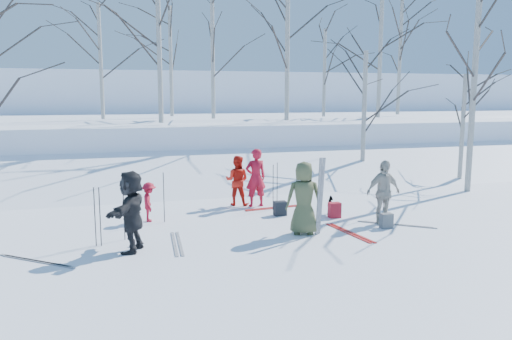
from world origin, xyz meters
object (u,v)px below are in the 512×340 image
object	(u,v)px
skier_redor_behind	(237,181)
skier_red_seated	(149,202)
skier_cream_east	(383,192)
backpack_dark	(280,208)
skier_red_north	(256,178)
backpack_red	(335,210)
dog	(334,206)
skier_olive_center	(304,198)
backpack_grey	(386,221)
skier_grey_west	(131,211)

from	to	relation	value
skier_redor_behind	skier_red_seated	bearing A→B (deg)	52.37
skier_cream_east	backpack_dark	xyz separation A→B (m)	(-2.30, 1.61, -0.64)
skier_red_north	backpack_red	world-z (taller)	skier_red_north
dog	skier_olive_center	bearing A→B (deg)	40.30
skier_cream_east	dog	bearing A→B (deg)	117.30
skier_redor_behind	backpack_grey	world-z (taller)	skier_redor_behind
skier_red_north	skier_red_seated	world-z (taller)	skier_red_north
backpack_grey	skier_red_seated	bearing A→B (deg)	157.87
backpack_dark	skier_redor_behind	bearing A→B (deg)	117.43
skier_cream_east	backpack_dark	bearing A→B (deg)	139.39
skier_cream_east	backpack_grey	xyz separation A→B (m)	(-0.13, -0.42, -0.65)
skier_red_north	skier_olive_center	bearing A→B (deg)	92.97
skier_red_north	backpack_grey	bearing A→B (deg)	124.78
dog	backpack_grey	distance (m)	1.81
skier_red_north	skier_red_seated	bearing A→B (deg)	15.34
backpack_grey	backpack_dark	distance (m)	2.97
skier_red_seated	dog	xyz separation A→B (m)	(5.06, -0.66, -0.28)
skier_red_north	skier_cream_east	xyz separation A→B (m)	(2.63, -2.93, -0.04)
skier_olive_center	skier_red_seated	xyz separation A→B (m)	(-3.53, 2.26, -0.36)
skier_olive_center	backpack_dark	distance (m)	2.07
skier_red_seated	skier_redor_behind	bearing A→B (deg)	-61.58
skier_red_north	backpack_grey	world-z (taller)	skier_red_north
skier_olive_center	skier_red_seated	size ratio (longest dim) A/B	1.68
skier_grey_west	dog	distance (m)	5.92
skier_red_seated	backpack_red	size ratio (longest dim) A/B	2.52
skier_cream_east	backpack_dark	distance (m)	2.88
skier_grey_west	backpack_red	distance (m)	5.73
skier_cream_east	backpack_grey	bearing A→B (deg)	-112.48
dog	backpack_dark	xyz separation A→B (m)	(-1.48, 0.35, -0.05)
skier_red_north	skier_grey_west	bearing A→B (deg)	41.06
skier_redor_behind	skier_grey_west	size ratio (longest dim) A/B	0.87
skier_red_north	backpack_red	bearing A→B (deg)	128.69
skier_red_north	skier_red_seated	xyz separation A→B (m)	(-3.24, -1.01, -0.35)
skier_redor_behind	skier_red_seated	distance (m)	3.04
skier_grey_west	backpack_grey	world-z (taller)	skier_grey_west
skier_red_north	skier_cream_east	world-z (taller)	skier_red_north
skier_cream_east	backpack_red	distance (m)	1.48
skier_grey_west	dog	xyz separation A→B (m)	(5.59, 1.85, -0.63)
skier_olive_center	skier_red_seated	bearing A→B (deg)	-17.97
skier_olive_center	backpack_red	distance (m)	2.04
backpack_grey	backpack_dark	xyz separation A→B (m)	(-2.17, 2.03, 0.01)
skier_olive_center	dog	bearing A→B (deg)	-119.08
skier_redor_behind	backpack_dark	size ratio (longest dim) A/B	3.82
backpack_grey	backpack_red	bearing A→B (deg)	120.36
skier_olive_center	backpack_dark	xyz separation A→B (m)	(0.05, 1.95, -0.69)
skier_red_north	dog	distance (m)	2.55
skier_redor_behind	backpack_dark	xyz separation A→B (m)	(0.84, -1.62, -0.56)
backpack_dark	backpack_red	bearing A→B (deg)	-25.58
skier_olive_center	skier_grey_west	world-z (taller)	skier_olive_center
skier_olive_center	skier_red_seated	world-z (taller)	skier_olive_center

